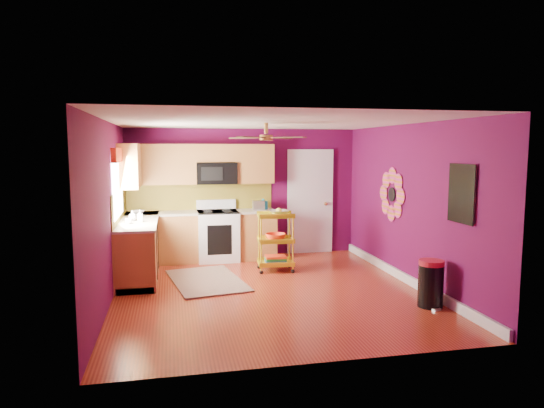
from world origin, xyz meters
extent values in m
plane|color=maroon|center=(0.00, 0.00, 0.00)|extent=(5.00, 5.00, 0.00)
cube|color=#54093B|center=(0.00, 2.50, 1.25)|extent=(4.50, 0.04, 2.50)
cube|color=#54093B|center=(0.00, -2.50, 1.25)|extent=(4.50, 0.04, 2.50)
cube|color=#54093B|center=(-2.25, 0.00, 1.25)|extent=(0.04, 5.00, 2.50)
cube|color=#54093B|center=(2.25, 0.00, 1.25)|extent=(0.04, 5.00, 2.50)
cube|color=silver|center=(0.00, 0.00, 2.50)|extent=(4.50, 5.00, 0.04)
cube|color=white|center=(2.22, 0.00, 0.07)|extent=(0.05, 4.90, 0.14)
cube|color=#995D29|center=(-1.95, 1.35, 0.45)|extent=(0.60, 2.30, 0.90)
cube|color=#995D29|center=(-0.85, 2.20, 0.45)|extent=(2.80, 0.60, 0.90)
cube|color=beige|center=(-1.95, 1.35, 0.92)|extent=(0.63, 2.30, 0.04)
cube|color=beige|center=(-0.85, 2.20, 0.92)|extent=(2.80, 0.63, 0.04)
cube|color=black|center=(-1.95, 1.35, 0.05)|extent=(0.54, 2.30, 0.10)
cube|color=black|center=(-0.85, 2.20, 0.05)|extent=(2.80, 0.54, 0.10)
cube|color=white|center=(-0.55, 2.17, 0.46)|extent=(0.76, 0.66, 0.92)
cube|color=black|center=(-0.55, 2.17, 0.93)|extent=(0.76, 0.62, 0.03)
cube|color=white|center=(-0.55, 2.45, 1.04)|extent=(0.76, 0.06, 0.18)
cube|color=black|center=(-0.55, 1.84, 0.45)|extent=(0.45, 0.02, 0.55)
cube|color=#995D29|center=(-1.59, 2.33, 1.83)|extent=(1.32, 0.33, 0.75)
cube|color=#995D29|center=(0.19, 2.33, 1.83)|extent=(0.72, 0.33, 0.75)
cube|color=#995D29|center=(-0.55, 2.33, 2.03)|extent=(0.76, 0.33, 0.34)
cube|color=#995D29|center=(-2.08, 1.85, 1.83)|extent=(0.33, 1.30, 0.75)
cube|color=black|center=(-0.55, 2.30, 1.65)|extent=(0.76, 0.38, 0.40)
cube|color=brown|center=(-0.85, 2.49, 1.20)|extent=(2.80, 0.01, 0.51)
cube|color=brown|center=(-2.24, 1.35, 1.20)|extent=(0.01, 2.30, 0.51)
cube|color=white|center=(-2.23, 1.05, 1.55)|extent=(0.03, 1.20, 1.00)
cube|color=#F83A16|center=(-2.20, 1.05, 2.02)|extent=(0.08, 1.35, 0.22)
cube|color=white|center=(1.35, 2.48, 1.02)|extent=(0.85, 0.04, 2.05)
cube|color=white|center=(1.35, 2.46, 1.02)|extent=(0.95, 0.02, 2.15)
sphere|color=#BF8C3F|center=(1.67, 2.42, 1.00)|extent=(0.07, 0.07, 0.07)
cylinder|color=black|center=(2.23, 0.60, 1.35)|extent=(0.01, 0.24, 0.24)
cube|color=teal|center=(2.23, -1.40, 1.55)|extent=(0.03, 0.52, 0.72)
cube|color=black|center=(2.21, -1.40, 1.55)|extent=(0.01, 0.56, 0.76)
cylinder|color=#BF8C3F|center=(0.00, 0.20, 2.42)|extent=(0.06, 0.06, 0.16)
cylinder|color=#BF8C3F|center=(0.00, 0.20, 2.28)|extent=(0.20, 0.20, 0.08)
cube|color=#4C2D19|center=(0.27, 0.47, 2.28)|extent=(0.47, 0.47, 0.01)
cube|color=#4C2D19|center=(-0.27, 0.47, 2.28)|extent=(0.47, 0.47, 0.01)
cube|color=#4C2D19|center=(-0.27, -0.07, 2.28)|extent=(0.47, 0.47, 0.01)
cube|color=#4C2D19|center=(0.27, -0.07, 2.28)|extent=(0.47, 0.47, 0.01)
cube|color=black|center=(-0.88, 0.72, 0.01)|extent=(1.31, 1.85, 0.02)
cylinder|color=gold|center=(0.07, 0.98, 0.52)|extent=(0.03, 0.03, 0.94)
cylinder|color=gold|center=(0.61, 0.94, 0.52)|extent=(0.03, 0.03, 0.94)
cylinder|color=gold|center=(0.09, 1.36, 0.52)|extent=(0.03, 0.03, 0.94)
cylinder|color=gold|center=(0.64, 1.31, 0.52)|extent=(0.03, 0.03, 0.94)
sphere|color=black|center=(0.07, 0.98, 0.03)|extent=(0.07, 0.07, 0.07)
sphere|color=black|center=(0.61, 0.94, 0.03)|extent=(0.07, 0.07, 0.07)
sphere|color=black|center=(0.09, 1.36, 0.03)|extent=(0.07, 0.07, 0.07)
sphere|color=black|center=(0.64, 1.31, 0.03)|extent=(0.07, 0.07, 0.07)
cube|color=gold|center=(0.35, 1.15, 0.96)|extent=(0.64, 0.49, 0.03)
cube|color=gold|center=(0.35, 1.15, 0.53)|extent=(0.64, 0.49, 0.03)
cube|color=gold|center=(0.35, 1.15, 0.13)|extent=(0.64, 0.49, 0.03)
imported|color=beige|center=(0.41, 1.14, 1.02)|extent=(0.36, 0.36, 0.08)
sphere|color=yellow|center=(0.41, 1.14, 1.05)|extent=(0.11, 0.11, 0.11)
imported|color=#F83A16|center=(0.35, 1.15, 0.60)|extent=(0.37, 0.37, 0.11)
cube|color=navy|center=(0.35, 1.15, 0.17)|extent=(0.37, 0.29, 0.04)
cube|color=#267233|center=(0.35, 1.15, 0.21)|extent=(0.37, 0.29, 0.04)
cube|color=#F83A16|center=(0.35, 1.15, 0.25)|extent=(0.37, 0.29, 0.03)
cylinder|color=black|center=(1.98, -1.15, 0.29)|extent=(0.41, 0.41, 0.57)
cylinder|color=#B11928|center=(1.98, -1.15, 0.60)|extent=(0.33, 0.33, 0.07)
cube|color=beige|center=(1.98, -1.32, 0.01)|extent=(0.13, 0.09, 0.03)
cylinder|color=teal|center=(0.35, 2.27, 1.02)|extent=(0.18, 0.18, 0.16)
sphere|color=teal|center=(0.35, 2.27, 1.12)|extent=(0.06, 0.06, 0.06)
cube|color=beige|center=(0.24, 2.18, 1.03)|extent=(0.22, 0.15, 0.18)
imported|color=#EA3F72|center=(-1.90, 1.10, 1.04)|extent=(0.09, 0.09, 0.19)
imported|color=white|center=(-2.03, 1.25, 1.02)|extent=(0.13, 0.13, 0.17)
imported|color=white|center=(-2.00, 2.05, 0.97)|extent=(0.26, 0.26, 0.06)
imported|color=white|center=(-2.06, 0.91, 0.99)|extent=(0.11, 0.11, 0.09)
camera|label=1|loc=(-1.40, -6.91, 2.13)|focal=32.00mm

